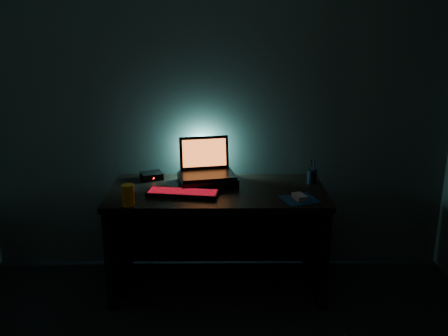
# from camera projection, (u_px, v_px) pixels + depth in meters

# --- Properties ---
(room) EXTENTS (3.50, 4.00, 2.50)m
(room) POSITION_uv_depth(u_px,v_px,m) (213.00, 210.00, 1.76)
(room) COLOR black
(room) RESTS_ON ground
(desk) EXTENTS (1.50, 0.70, 0.75)m
(desk) POSITION_uv_depth(u_px,v_px,m) (218.00, 221.00, 3.58)
(desk) COLOR black
(desk) RESTS_ON ground
(riser) EXTENTS (0.45, 0.37, 0.06)m
(riser) POSITION_uv_depth(u_px,v_px,m) (207.00, 180.00, 3.57)
(riser) COLOR black
(riser) RESTS_ON desk
(laptop) EXTENTS (0.42, 0.35, 0.26)m
(laptop) POSITION_uv_depth(u_px,v_px,m) (206.00, 166.00, 3.59)
(laptop) COLOR black
(laptop) RESTS_ON riser
(keyboard) EXTENTS (0.50, 0.22, 0.03)m
(keyboard) POSITION_uv_depth(u_px,v_px,m) (183.00, 193.00, 3.35)
(keyboard) COLOR black
(keyboard) RESTS_ON desk
(mousepad) EXTENTS (0.27, 0.26, 0.00)m
(mousepad) POSITION_uv_depth(u_px,v_px,m) (299.00, 199.00, 3.27)
(mousepad) COLOR #0B294F
(mousepad) RESTS_ON desk
(mouse) EXTENTS (0.10, 0.12, 0.03)m
(mouse) POSITION_uv_depth(u_px,v_px,m) (300.00, 197.00, 3.26)
(mouse) COLOR #96959B
(mouse) RESTS_ON mousepad
(pen_cup) EXTENTS (0.09, 0.09, 0.10)m
(pen_cup) POSITION_uv_depth(u_px,v_px,m) (312.00, 177.00, 3.58)
(pen_cup) COLOR black
(pen_cup) RESTS_ON desk
(juice_glass) EXTENTS (0.10, 0.10, 0.14)m
(juice_glass) POSITION_uv_depth(u_px,v_px,m) (128.00, 195.00, 3.16)
(juice_glass) COLOR #FFA20D
(juice_glass) RESTS_ON desk
(router) EXTENTS (0.19, 0.17, 0.05)m
(router) POSITION_uv_depth(u_px,v_px,m) (152.00, 176.00, 3.67)
(router) COLOR black
(router) RESTS_ON desk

